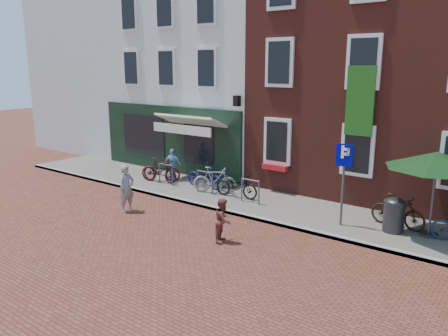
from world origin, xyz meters
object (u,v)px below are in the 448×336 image
Objects in this scene: litter_bin at (394,213)px; bicycle_3 at (215,180)px; cafe_person at (173,164)px; bicycle_2 at (204,176)px; parking_sign at (344,170)px; woman at (127,188)px; bicycle_1 at (161,170)px; parasol at (437,157)px; bicycle_5 at (398,211)px; boy at (223,220)px; bicycle_4 at (237,185)px; bicycle_0 at (160,171)px.

bicycle_3 is at bearing 179.54° from litter_bin.
cafe_person is 1.78m from bicycle_2.
parking_sign is 1.56× the size of woman.
bicycle_1 is 0.97× the size of bicycle_2.
parasol is 9.30m from woman.
bicycle_3 and bicycle_5 have the same top height.
parking_sign is at bearing -58.32° from boy.
bicycle_2 is (-5.84, 0.78, -1.22)m from parking_sign.
boy is at bearing -126.93° from parking_sign.
parasol is 10.28m from bicycle_1.
bicycle_1 and bicycle_3 have the same top height.
bicycle_5 is (-0.01, 0.41, -0.06)m from litter_bin.
parking_sign reaches higher than boy.
bicycle_3 is 0.98m from bicycle_4.
bicycle_3 is at bearing -115.99° from bicycle_1.
parking_sign reaches higher than bicycle_2.
litter_bin is 0.81× the size of cafe_person.
boy is 3.86m from bicycle_4.
parking_sign is at bearing -62.87° from woman.
bicycle_4 is at bearing 8.51° from boy.
bicycle_2 is at bearing -2.97° from woman.
cafe_person reaches higher than bicycle_2.
litter_bin is 0.44× the size of parking_sign.
bicycle_2 is at bearing 164.98° from cafe_person.
bicycle_5 is at bearing -61.69° from woman.
litter_bin reaches higher than bicycle_4.
bicycle_1 is (-9.23, 0.04, -0.06)m from litter_bin.
bicycle_1 is at bearing 51.02° from cafe_person.
parasol is 6.63m from bicycle_4.
boy is (-3.56, -3.28, -0.04)m from litter_bin.
litter_bin is 9.01m from cafe_person.
litter_bin is at bearing -64.27° from woman.
woman is at bearing -156.32° from parking_sign.
parasol is 7.56m from bicycle_3.
bicycle_5 is at bearing -91.54° from bicycle_4.
bicycle_1 is 2.77m from bicycle_3.
parking_sign is at bearing 161.70° from cafe_person.
bicycle_5 is (7.22, 0.02, 0.05)m from bicycle_2.
parking_sign is 2.45m from parasol.
bicycle_5 is (-0.90, 0.14, -1.74)m from parasol.
litter_bin reaches higher than bicycle_0.
bicycle_0 is 1.03× the size of bicycle_5.
parasol is at bearing 16.01° from parking_sign.
parasol is 2.19× the size of boy.
cafe_person is 0.81× the size of bicycle_3.
woman reaches higher than boy.
parking_sign is 4.29m from bicycle_4.
cafe_person is at bearing 86.92° from bicycle_2.
cafe_person is (-7.60, 0.89, -1.00)m from parking_sign.
bicycle_4 is at bearing -100.17° from bicycle_2.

